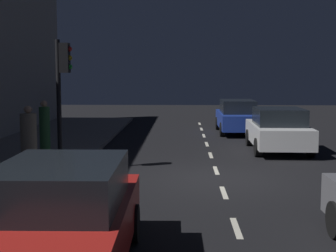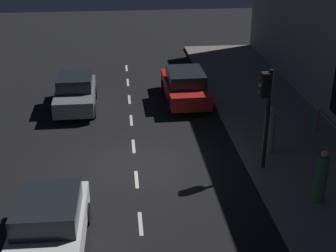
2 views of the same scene
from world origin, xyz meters
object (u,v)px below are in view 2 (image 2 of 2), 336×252
traffic_light (266,101)px  parked_car_1 (185,86)px  pedestrian_0 (269,131)px  parked_car_0 (49,226)px  parked_car_2 (75,92)px  pedestrian_1 (321,178)px

traffic_light → parked_car_1: size_ratio=0.82×
parked_car_1 → pedestrian_0: bearing=-69.2°
parked_car_0 → parked_car_1: (5.21, 10.88, 0.00)m
traffic_light → parked_car_0: traffic_light is taller
traffic_light → parked_car_2: size_ratio=0.91×
traffic_light → pedestrian_1: traffic_light is taller
traffic_light → parked_car_1: traffic_light is taller
traffic_light → pedestrian_1: (1.23, -2.32, -1.71)m
parked_car_0 → pedestrian_0: 9.02m
parked_car_1 → parked_car_0: bearing=-116.3°
parked_car_2 → pedestrian_0: 9.43m
parked_car_1 → pedestrian_0: 6.42m
parked_car_0 → parked_car_2: 10.52m
parked_car_0 → parked_car_2: (-0.01, 10.52, -0.00)m
traffic_light → pedestrian_1: bearing=-62.0°
parked_car_0 → pedestrian_1: pedestrian_1 is taller
parked_car_0 → pedestrian_0: size_ratio=2.23×
parked_car_0 → parked_car_2: same height
parked_car_0 → pedestrian_0: pedestrian_0 is taller
parked_car_1 → pedestrian_1: (2.95, -9.47, 0.18)m
traffic_light → pedestrian_1: size_ratio=2.05×
traffic_light → pedestrian_0: size_ratio=1.98×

